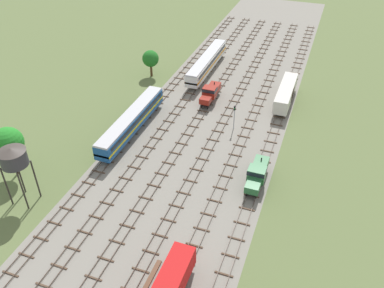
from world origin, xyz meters
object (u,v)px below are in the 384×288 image
(shunter_loco_right_near, at_px, (257,174))
(freight_boxcar_right_far, at_px, (286,93))
(passenger_coach_left_farther, at_px, (207,62))
(passenger_coach_far_left_mid, at_px, (132,120))
(shunter_loco_centre_left_midfar, at_px, (210,92))
(water_tower, at_px, (13,158))
(signal_post_nearest, at_px, (234,114))

(shunter_loco_right_near, xyz_separation_m, freight_boxcar_right_far, (0.01, 26.87, 0.44))
(shunter_loco_right_near, xyz_separation_m, passenger_coach_left_farther, (-19.91, 35.43, 0.60))
(passenger_coach_far_left_mid, relative_size, shunter_loco_centre_left_midfar, 2.60)
(shunter_loco_right_near, height_order, passenger_coach_far_left_mid, passenger_coach_far_left_mid)
(freight_boxcar_right_far, height_order, passenger_coach_left_farther, passenger_coach_left_farther)
(shunter_loco_centre_left_midfar, bearing_deg, shunter_loco_right_near, -56.49)
(passenger_coach_far_left_mid, height_order, shunter_loco_centre_left_midfar, passenger_coach_far_left_mid)
(freight_boxcar_right_far, bearing_deg, passenger_coach_left_farther, 156.75)
(water_tower, bearing_deg, shunter_loco_centre_left_midfar, 66.33)
(passenger_coach_far_left_mid, distance_m, freight_boxcar_right_far, 32.25)
(signal_post_nearest, bearing_deg, water_tower, -129.41)
(passenger_coach_left_farther, height_order, water_tower, water_tower)
(freight_boxcar_right_far, bearing_deg, shunter_loco_centre_left_midfar, -163.88)
(passenger_coach_far_left_mid, bearing_deg, passenger_coach_left_farther, 80.28)
(shunter_loco_right_near, height_order, passenger_coach_left_farther, passenger_coach_left_farther)
(shunter_loco_centre_left_midfar, bearing_deg, passenger_coach_far_left_mid, -121.58)
(signal_post_nearest, bearing_deg, passenger_coach_far_left_mid, -156.58)
(shunter_loco_centre_left_midfar, relative_size, water_tower, 0.88)
(shunter_loco_centre_left_midfar, bearing_deg, freight_boxcar_right_far, 16.12)
(passenger_coach_left_farther, bearing_deg, signal_post_nearest, -59.96)
(shunter_loco_centre_left_midfar, xyz_separation_m, passenger_coach_left_farther, (-4.98, 12.88, 0.60))
(passenger_coach_far_left_mid, xyz_separation_m, water_tower, (-6.70, -21.81, 5.48))
(passenger_coach_far_left_mid, height_order, signal_post_nearest, signal_post_nearest)
(shunter_loco_centre_left_midfar, relative_size, freight_boxcar_right_far, 0.60)
(passenger_coach_far_left_mid, height_order, water_tower, water_tower)
(water_tower, bearing_deg, passenger_coach_far_left_mid, 72.92)
(passenger_coach_left_farther, distance_m, water_tower, 52.49)
(passenger_coach_far_left_mid, distance_m, signal_post_nearest, 19.00)
(shunter_loco_centre_left_midfar, distance_m, signal_post_nearest, 11.49)
(water_tower, relative_size, signal_post_nearest, 1.90)
(passenger_coach_far_left_mid, bearing_deg, water_tower, -107.08)
(freight_boxcar_right_far, xyz_separation_m, passenger_coach_left_farther, (-19.92, 8.56, 0.16))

